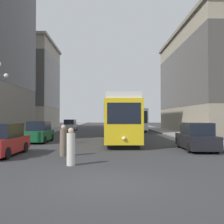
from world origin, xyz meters
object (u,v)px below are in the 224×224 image
at_px(streetcar, 120,118).
at_px(pedestrian_crossing_near, 63,142).
at_px(parked_car_left_far, 70,126).
at_px(pedestrian_crossing_far, 71,148).
at_px(parked_car_left_near, 39,132).
at_px(transit_bus, 135,119).
at_px(parked_car_left_mid, 2,141).
at_px(parked_car_right_far, 196,137).

xyz_separation_m(streetcar, pedestrian_crossing_near, (-3.61, -9.29, -1.28)).
bearing_deg(pedestrian_crossing_near, streetcar, -105.27).
relative_size(parked_car_left_far, pedestrian_crossing_far, 2.58).
distance_m(parked_car_left_far, pedestrian_crossing_far, 30.96).
xyz_separation_m(parked_car_left_near, parked_car_left_far, (0.00, 19.39, -0.00)).
xyz_separation_m(transit_bus, pedestrian_crossing_near, (-6.95, -27.83, -1.13)).
bearing_deg(streetcar, parked_car_left_mid, -128.21).
bearing_deg(pedestrian_crossing_far, parked_car_left_near, -86.15).
height_order(pedestrian_crossing_near, pedestrian_crossing_far, pedestrian_crossing_near).
height_order(parked_car_left_near, pedestrian_crossing_near, parked_car_left_near).
height_order(parked_car_right_far, pedestrian_crossing_near, parked_car_right_far).
xyz_separation_m(parked_car_left_mid, pedestrian_crossing_near, (3.54, -0.37, -0.02)).
distance_m(parked_car_left_near, pedestrian_crossing_far, 12.07).
bearing_deg(parked_car_left_far, parked_car_left_near, -87.28).
distance_m(parked_car_left_mid, parked_car_right_far, 12.10).
height_order(transit_bus, parked_car_right_far, transit_bus).
height_order(transit_bus, parked_car_left_far, transit_bus).
distance_m(streetcar, parked_car_left_far, 19.91).
relative_size(pedestrian_crossing_near, pedestrian_crossing_far, 1.04).
bearing_deg(parked_car_left_far, parked_car_right_far, -62.09).
distance_m(transit_bus, parked_car_left_far, 10.55).
bearing_deg(parked_car_left_mid, parked_car_right_far, 11.71).
bearing_deg(transit_bus, streetcar, -100.01).
distance_m(transit_bus, parked_car_left_mid, 29.41).
distance_m(streetcar, transit_bus, 18.83).
height_order(streetcar, parked_car_right_far, streetcar).
relative_size(parked_car_left_mid, pedestrian_crossing_near, 2.54).
xyz_separation_m(pedestrian_crossing_near, pedestrian_crossing_far, (0.81, -2.82, -0.03)).
xyz_separation_m(transit_bus, pedestrian_crossing_far, (-6.14, -30.65, -1.16)).
relative_size(transit_bus, parked_car_left_mid, 2.82).
height_order(parked_car_left_mid, parked_car_right_far, same).
bearing_deg(pedestrian_crossing_near, parked_car_right_far, -157.31).
xyz_separation_m(streetcar, transit_bus, (3.34, 18.53, -0.15)).
bearing_deg(streetcar, parked_car_left_far, 111.61).
distance_m(streetcar, parked_car_left_near, 7.31).
height_order(streetcar, parked_car_left_mid, streetcar).
xyz_separation_m(parked_car_right_far, pedestrian_crossing_far, (-7.56, -5.33, -0.05)).
bearing_deg(streetcar, parked_car_right_far, -54.47).
bearing_deg(parked_car_right_far, transit_bus, -84.45).
bearing_deg(parked_car_left_mid, parked_car_left_far, 91.51).
bearing_deg(parked_car_left_near, transit_bus, 61.91).
bearing_deg(parked_car_right_far, pedestrian_crossing_near, 19.08).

